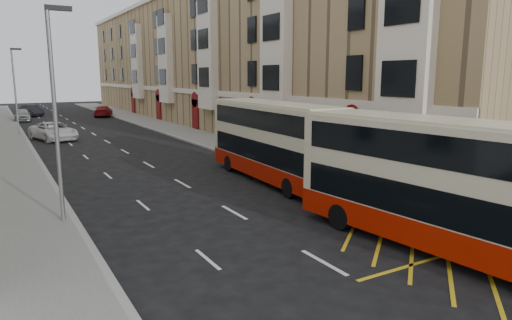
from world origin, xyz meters
TOP-DOWN VIEW (x-y plane):
  - pavement_right at (8.00, 30.00)m, footprint 4.00×120.00m
  - pavement_left at (-7.50, 30.00)m, footprint 3.00×120.00m
  - kerb_right at (6.00, 30.00)m, footprint 0.25×120.00m
  - kerb_left at (-6.00, 30.00)m, footprint 0.25×120.00m
  - road_markings at (0.00, 45.00)m, footprint 10.00×110.00m
  - terrace_right at (14.88, 45.38)m, footprint 10.75×79.00m
  - guard_railing at (6.25, 5.75)m, footprint 0.06×6.56m
  - street_lamp_near at (-6.35, 12.00)m, footprint 0.93×0.18m
  - street_lamp_far at (-6.35, 42.00)m, footprint 0.93×0.18m
  - double_decker_front at (3.88, 2.82)m, footprint 3.54×10.99m
  - double_decker_rear at (4.54, 14.11)m, footprint 2.93×10.76m
  - white_van at (-3.87, 37.38)m, footprint 4.03×6.21m
  - car_silver at (-5.20, 57.93)m, footprint 2.05×4.74m
  - car_dark at (-3.63, 65.02)m, footprint 3.00×5.04m
  - car_red at (4.97, 59.29)m, footprint 3.64×5.59m

SIDE VIEW (x-z plane):
  - road_markings at x=0.00m, z-range 0.00..0.01m
  - pavement_right at x=8.00m, z-range 0.00..0.15m
  - pavement_left at x=-7.50m, z-range 0.00..0.15m
  - kerb_right at x=6.00m, z-range 0.00..0.15m
  - kerb_left at x=-6.00m, z-range 0.00..0.15m
  - car_red at x=4.97m, z-range 0.00..1.51m
  - car_dark at x=-3.63m, z-range 0.00..1.57m
  - white_van at x=-3.87m, z-range 0.00..1.59m
  - car_silver at x=-5.20m, z-range 0.00..1.59m
  - guard_railing at x=6.25m, z-range 0.35..1.36m
  - double_decker_rear at x=4.54m, z-range 0.04..4.29m
  - double_decker_front at x=3.88m, z-range 0.04..4.35m
  - street_lamp_near at x=-6.35m, z-range 0.64..8.64m
  - street_lamp_far at x=-6.35m, z-range 0.64..8.64m
  - terrace_right at x=14.88m, z-range -0.10..15.15m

